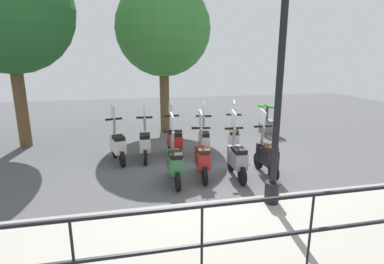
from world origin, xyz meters
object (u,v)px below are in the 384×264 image
Objects in this scene: lamp_post_near at (278,103)px; scooter_near_1 at (237,158)px; scooter_far_2 at (174,140)px; scooter_far_0 at (234,138)px; scooter_far_1 at (204,141)px; scooter_far_3 at (145,143)px; tree_large at (8,9)px; scooter_near_0 at (266,155)px; potted_palm at (266,120)px; scooter_far_4 at (118,145)px; scooter_near_3 at (175,162)px; tree_distant at (163,29)px; scooter_near_2 at (202,158)px.

lamp_post_near is 2.71× the size of scooter_near_1.
scooter_far_0 is at bearing -102.22° from scooter_far_2.
lamp_post_near is 3.60m from scooter_far_0.
scooter_far_0 is at bearing -75.08° from scooter_far_1.
scooter_far_2 and scooter_far_3 have the same top height.
tree_large is 3.87× the size of scooter_near_0.
lamp_post_near is 6.37m from potted_palm.
scooter_far_3 is 1.00× the size of scooter_far_4.
lamp_post_near is at bearing -135.58° from scooter_near_3.
scooter_near_1 is 1.00× the size of scooter_far_1.
scooter_far_0 is 1.00× the size of scooter_far_3.
scooter_far_1 is at bearing -113.15° from tree_large.
tree_distant reaches higher than scooter_near_0.
potted_palm is at bearing -32.16° from scooter_near_1.
tree_distant is at bearing 71.55° from potted_palm.
scooter_far_3 is at bearing 164.38° from tree_distant.
lamp_post_near is at bearing 155.22° from potted_palm.
scooter_far_4 reaches higher than potted_palm.
scooter_near_1 and scooter_far_4 have the same top height.
scooter_far_4 is (0.05, 3.24, 0.00)m from scooter_far_0.
scooter_far_2 is at bearing -8.40° from scooter_near_3.
scooter_near_2 is at bearing 78.92° from scooter_near_1.
scooter_near_0 is at bearing 154.24° from potted_palm.
tree_distant is at bearing -4.62° from scooter_near_3.
scooter_far_3 is (0.09, 2.51, 0.00)m from scooter_far_0.
scooter_far_1 is 1.62m from scooter_far_3.
scooter_near_0 is at bearing -88.57° from scooter_near_3.
potted_palm is at bearing -25.86° from scooter_near_0.
scooter_far_3 is 0.73m from scooter_far_4.
tree_distant is 3.57× the size of scooter_near_2.
scooter_near_1 is at bearing 92.93° from scooter_near_0.
potted_palm is at bearing -66.97° from scooter_far_2.
scooter_far_3 is (-2.28, 4.67, 0.04)m from potted_palm.
potted_palm is 5.17m from scooter_near_2.
scooter_far_0 is (3.24, -0.42, -1.51)m from lamp_post_near.
scooter_far_4 is at bearing 97.64° from scooter_far_3.
scooter_near_0 is (-3.79, -6.38, -3.60)m from tree_large.
tree_large is 4.84m from tree_distant.
scooter_far_3 is at bearing 17.42° from scooter_near_3.
scooter_far_2 is at bearing -101.18° from scooter_far_4.
scooter_near_2 is at bearing -143.27° from scooter_far_4.
scooter_near_0 is 1.00× the size of scooter_near_2.
potted_palm is 5.88m from scooter_far_4.
scooter_near_1 and scooter_far_3 have the same top height.
scooter_far_4 is at bearing 113.29° from potted_palm.
scooter_far_1 is 1.00× the size of scooter_far_3.
scooter_far_4 is (1.69, 2.72, 0.00)m from scooter_near_1.
scooter_far_0 is (-2.19, -6.14, -3.60)m from tree_large.
scooter_near_3 is at bearing 110.95° from scooter_near_2.
scooter_far_1 is (-3.66, -0.64, -3.27)m from tree_distant.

